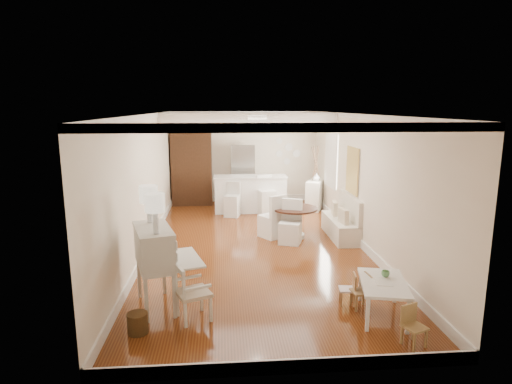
{
  "coord_description": "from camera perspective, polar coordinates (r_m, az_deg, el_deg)",
  "views": [
    {
      "loc": [
        -0.69,
        -8.76,
        2.96
      ],
      "look_at": [
        0.04,
        0.3,
        1.13
      ],
      "focal_mm": 30.0,
      "sensor_mm": 36.0,
      "label": 1
    }
  ],
  "objects": [
    {
      "name": "gustavian_armchair",
      "position": [
        6.21,
        -8.36,
        -13.03
      ],
      "size": [
        0.61,
        0.61,
        0.82
      ],
      "primitive_type": "cube",
      "rotation": [
        0.0,
        0.0,
        1.97
      ],
      "color": "silver",
      "rests_on": "ground"
    },
    {
      "name": "sideboard",
      "position": [
        12.56,
        7.87,
        -0.37
      ],
      "size": [
        0.72,
        0.97,
        0.85
      ],
      "primitive_type": "cube",
      "rotation": [
        0.0,
        0.0,
        -0.41
      ],
      "color": "white",
      "rests_on": "ground"
    },
    {
      "name": "kids_table",
      "position": [
        6.55,
        16.51,
        -13.49
      ],
      "size": [
        0.83,
        1.15,
        0.52
      ],
      "primitive_type": "cube",
      "rotation": [
        0.0,
        0.0,
        -0.22
      ],
      "color": "silver",
      "rests_on": "ground"
    },
    {
      "name": "room",
      "position": [
        9.17,
        -0.01,
        5.25
      ],
      "size": [
        9.0,
        9.04,
        2.82
      ],
      "color": "brown",
      "rests_on": "ground"
    },
    {
      "name": "fridge",
      "position": [
        13.11,
        -0.2,
        2.34
      ],
      "size": [
        0.75,
        0.65,
        1.8
      ],
      "primitive_type": "imported",
      "color": "silver",
      "rests_on": "ground"
    },
    {
      "name": "dining_table",
      "position": [
        9.8,
        5.14,
        -4.1
      ],
      "size": [
        1.27,
        1.27,
        0.71
      ],
      "primitive_type": "cylinder",
      "rotation": [
        0.0,
        0.0,
        0.26
      ],
      "color": "#3F1F14",
      "rests_on": "ground"
    },
    {
      "name": "secretary_bureau",
      "position": [
        6.57,
        -13.33,
        -9.83
      ],
      "size": [
        1.21,
        1.23,
        1.24
      ],
      "primitive_type": "cube",
      "rotation": [
        0.0,
        0.0,
        0.3
      ],
      "color": "beige",
      "rests_on": "ground"
    },
    {
      "name": "kids_chair_c",
      "position": [
        5.93,
        20.4,
        -16.46
      ],
      "size": [
        0.33,
        0.33,
        0.53
      ],
      "primitive_type": "cube",
      "rotation": [
        0.0,
        0.0,
        0.38
      ],
      "color": "#9C7947",
      "rests_on": "ground"
    },
    {
      "name": "banquette",
      "position": [
        9.95,
        11.2,
        -3.21
      ],
      "size": [
        0.52,
        1.6,
        0.98
      ],
      "primitive_type": "cube",
      "color": "silver",
      "rests_on": "ground"
    },
    {
      "name": "bar_stool_right",
      "position": [
        11.82,
        1.4,
        -0.43
      ],
      "size": [
        0.53,
        0.53,
        1.08
      ],
      "primitive_type": "cube",
      "rotation": [
        0.0,
        0.0,
        0.27
      ],
      "color": "white",
      "rests_on": "ground"
    },
    {
      "name": "slip_chair_far",
      "position": [
        9.79,
        2.17,
        -3.16
      ],
      "size": [
        0.68,
        0.68,
        1.01
      ],
      "primitive_type": "cube",
      "rotation": [
        0.0,
        0.0,
        -2.54
      ],
      "color": "white",
      "rests_on": "ground"
    },
    {
      "name": "kids_chair_a",
      "position": [
        6.69,
        13.76,
        -12.72
      ],
      "size": [
        0.28,
        0.28,
        0.54
      ],
      "primitive_type": "cube",
      "rotation": [
        0.0,
        0.0,
        -1.47
      ],
      "color": "olive",
      "rests_on": "ground"
    },
    {
      "name": "kids_chair_b",
      "position": [
        6.77,
        12.07,
        -12.5
      ],
      "size": [
        0.27,
        0.27,
        0.49
      ],
      "primitive_type": "cube",
      "rotation": [
        0.0,
        0.0,
        -1.72
      ],
      "color": "#AC7C4E",
      "rests_on": "ground"
    },
    {
      "name": "pantry_cabinet",
      "position": [
        13.1,
        -8.55,
        3.31
      ],
      "size": [
        1.2,
        0.6,
        2.3
      ],
      "primitive_type": "cube",
      "color": "#381E11",
      "rests_on": "ground"
    },
    {
      "name": "breakfast_counter",
      "position": [
        12.14,
        -0.77,
        -0.24
      ],
      "size": [
        2.05,
        0.65,
        1.03
      ],
      "primitive_type": "cube",
      "color": "white",
      "rests_on": "ground"
    },
    {
      "name": "pencil_cup",
      "position": [
        6.6,
        16.88,
        -10.4
      ],
      "size": [
        0.14,
        0.14,
        0.09
      ],
      "primitive_type": "imported",
      "rotation": [
        0.0,
        0.0,
        -0.22
      ],
      "color": "#5EA160",
      "rests_on": "kids_table"
    },
    {
      "name": "branch_vase",
      "position": [
        12.45,
        8.07,
        2.0
      ],
      "size": [
        0.25,
        0.25,
        0.22
      ],
      "primitive_type": "imported",
      "rotation": [
        0.0,
        0.0,
        0.24
      ],
      "color": "white",
      "rests_on": "sideboard"
    },
    {
      "name": "wicker_basket",
      "position": [
        6.13,
        -15.51,
        -16.49
      ],
      "size": [
        0.29,
        0.29,
        0.28
      ],
      "primitive_type": "cylinder",
      "rotation": [
        0.0,
        0.0,
        -0.05
      ],
      "color": "#4A3117",
      "rests_on": "ground"
    },
    {
      "name": "bar_stool_left",
      "position": [
        11.61,
        -3.22,
        -1.02
      ],
      "size": [
        0.47,
        0.47,
        0.94
      ],
      "primitive_type": "cube",
      "rotation": [
        0.0,
        0.0,
        -0.29
      ],
      "color": "silver",
      "rests_on": "ground"
    },
    {
      "name": "slip_chair_near",
      "position": [
        9.38,
        4.6,
        -4.01
      ],
      "size": [
        0.58,
        0.59,
        0.95
      ],
      "primitive_type": "cube",
      "rotation": [
        0.0,
        0.0,
        -0.34
      ],
      "color": "white",
      "rests_on": "ground"
    }
  ]
}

